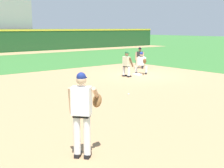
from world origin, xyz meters
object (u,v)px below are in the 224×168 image
object	(u,v)px
umpire	(140,57)
first_base_bag	(137,75)
pitcher	(83,110)
baserunner	(127,63)
first_baseman	(142,62)
baseball	(129,94)

from	to	relation	value
umpire	first_base_bag	bearing A→B (deg)	-137.05
first_base_bag	pitcher	bearing A→B (deg)	-139.79
umpire	baserunner	bearing A→B (deg)	-145.67
first_base_bag	first_baseman	world-z (taller)	first_baseman
baserunner	baseball	bearing A→B (deg)	-131.29
first_baseman	first_base_bag	bearing A→B (deg)	-159.34
baseball	umpire	bearing A→B (deg)	42.34
first_baseman	baserunner	size ratio (longest dim) A/B	0.92
baseball	first_baseman	world-z (taller)	first_baseman
pitcher	umpire	size ratio (longest dim) A/B	1.27
baseball	pitcher	bearing A→B (deg)	-141.33
first_base_bag	umpire	distance (m)	3.29
pitcher	umpire	distance (m)	15.18
first_base_bag	baserunner	size ratio (longest dim) A/B	0.26
pitcher	baserunner	size ratio (longest dim) A/B	1.27
first_base_bag	baseball	distance (m)	5.53
baserunner	umpire	distance (m)	3.90
first_base_bag	baseball	xyz separation A→B (m)	(-4.11, -3.70, -0.01)
first_base_bag	first_baseman	xyz separation A→B (m)	(0.54, 0.20, 0.69)
first_base_bag	pitcher	size ratio (longest dim) A/B	0.20
first_base_bag	pitcher	distance (m)	12.01
baseball	baserunner	xyz separation A→B (m)	(3.24, 3.69, 0.76)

